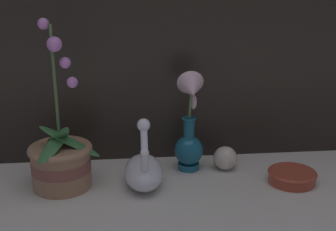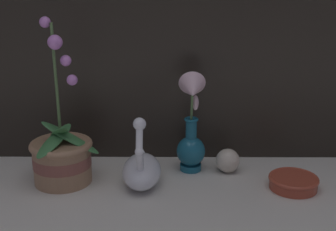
{
  "view_description": "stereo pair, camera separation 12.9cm",
  "coord_description": "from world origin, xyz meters",
  "px_view_note": "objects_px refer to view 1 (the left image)",
  "views": [
    {
      "loc": [
        -0.14,
        -1.07,
        0.59
      ],
      "look_at": [
        -0.02,
        0.15,
        0.19
      ],
      "focal_mm": 50.0,
      "sensor_mm": 36.0,
      "label": 1
    },
    {
      "loc": [
        -0.01,
        -1.08,
        0.59
      ],
      "look_at": [
        -0.02,
        0.15,
        0.19
      ],
      "focal_mm": 50.0,
      "sensor_mm": 36.0,
      "label": 2
    }
  ],
  "objects_px": {
    "glass_sphere": "(225,158)",
    "blue_vase": "(190,131)",
    "orchid_potted_plant": "(61,159)",
    "swan_figurine": "(144,170)",
    "amber_dish": "(292,176)"
  },
  "relations": [
    {
      "from": "blue_vase",
      "to": "glass_sphere",
      "type": "distance_m",
      "value": 0.14
    },
    {
      "from": "swan_figurine",
      "to": "blue_vase",
      "type": "distance_m",
      "value": 0.18
    },
    {
      "from": "swan_figurine",
      "to": "amber_dish",
      "type": "xyz_separation_m",
      "value": [
        0.42,
        -0.02,
        -0.03
      ]
    },
    {
      "from": "swan_figurine",
      "to": "glass_sphere",
      "type": "distance_m",
      "value": 0.26
    },
    {
      "from": "amber_dish",
      "to": "swan_figurine",
      "type": "bearing_deg",
      "value": 177.33
    },
    {
      "from": "orchid_potted_plant",
      "to": "amber_dish",
      "type": "height_order",
      "value": "orchid_potted_plant"
    },
    {
      "from": "glass_sphere",
      "to": "amber_dish",
      "type": "distance_m",
      "value": 0.2
    },
    {
      "from": "orchid_potted_plant",
      "to": "glass_sphere",
      "type": "height_order",
      "value": "orchid_potted_plant"
    },
    {
      "from": "glass_sphere",
      "to": "amber_dish",
      "type": "xyz_separation_m",
      "value": [
        0.17,
        -0.11,
        -0.02
      ]
    },
    {
      "from": "glass_sphere",
      "to": "orchid_potted_plant",
      "type": "bearing_deg",
      "value": -171.94
    },
    {
      "from": "orchid_potted_plant",
      "to": "blue_vase",
      "type": "bearing_deg",
      "value": 10.64
    },
    {
      "from": "orchid_potted_plant",
      "to": "swan_figurine",
      "type": "distance_m",
      "value": 0.23
    },
    {
      "from": "blue_vase",
      "to": "orchid_potted_plant",
      "type": "bearing_deg",
      "value": -169.36
    },
    {
      "from": "swan_figurine",
      "to": "blue_vase",
      "type": "relative_size",
      "value": 0.7
    },
    {
      "from": "glass_sphere",
      "to": "blue_vase",
      "type": "bearing_deg",
      "value": 179.22
    }
  ]
}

